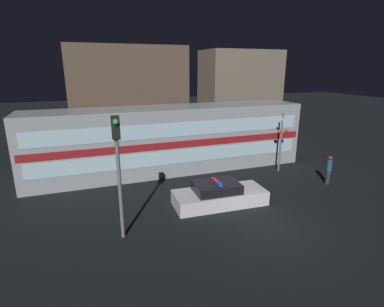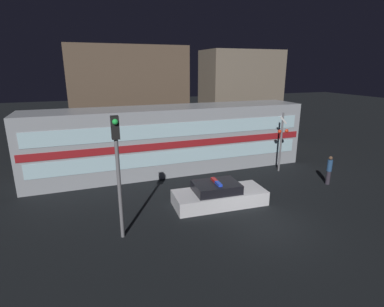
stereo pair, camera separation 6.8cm
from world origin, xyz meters
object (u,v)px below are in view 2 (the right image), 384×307
(police_car, at_px, (219,195))
(traffic_light_corner, at_px, (118,161))
(train, at_px, (171,139))
(pedestrian, at_px, (329,170))
(crossing_signal_near, at_px, (282,139))

(police_car, relative_size, traffic_light_corner, 0.95)
(train, bearing_deg, traffic_light_corner, -119.96)
(police_car, relative_size, pedestrian, 2.73)
(police_car, bearing_deg, crossing_signal_near, 31.09)
(pedestrian, bearing_deg, crossing_signal_near, 113.71)
(pedestrian, height_order, traffic_light_corner, traffic_light_corner)
(crossing_signal_near, bearing_deg, train, 158.23)
(train, bearing_deg, crossing_signal_near, -21.77)
(police_car, xyz_separation_m, pedestrian, (7.52, 0.25, 0.42))
(pedestrian, bearing_deg, police_car, -178.07)
(crossing_signal_near, xyz_separation_m, traffic_light_corner, (-11.35, -4.81, 1.06))
(train, distance_m, police_car, 6.39)
(police_car, xyz_separation_m, crossing_signal_near, (6.17, 3.32, 1.82))
(pedestrian, bearing_deg, train, 144.86)
(train, distance_m, pedestrian, 10.25)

